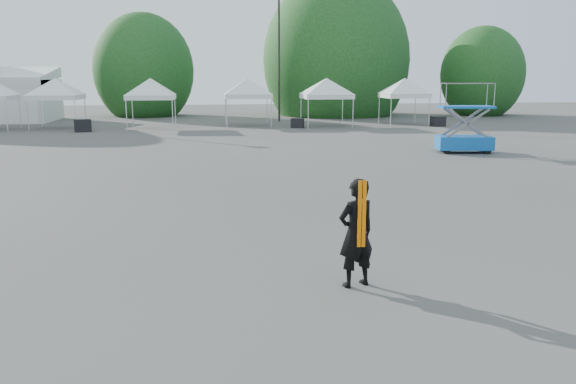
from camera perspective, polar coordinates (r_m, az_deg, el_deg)
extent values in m
plane|color=#474442|center=(12.36, 3.20, -4.45)|extent=(120.00, 120.00, 0.00)
cylinder|color=black|center=(43.99, -0.92, 13.37)|extent=(0.16, 0.16, 9.50)
cylinder|color=#382314|center=(52.02, -14.27, 8.77)|extent=(0.36, 0.36, 2.27)
ellipsoid|color=#194517|center=(51.97, -14.42, 11.85)|extent=(4.16, 4.16, 4.78)
cylinder|color=#382314|center=(51.94, 4.82, 9.37)|extent=(0.36, 0.36, 2.80)
ellipsoid|color=#194517|center=(51.92, 4.89, 13.17)|extent=(5.12, 5.12, 5.89)
cylinder|color=#382314|center=(54.43, 18.93, 8.52)|extent=(0.36, 0.36, 2.10)
ellipsoid|color=#194517|center=(54.38, 19.11, 11.24)|extent=(3.84, 3.84, 4.42)
cylinder|color=silver|center=(39.98, -26.69, 6.94)|extent=(0.06, 0.06, 2.00)
cylinder|color=silver|center=(42.44, -25.58, 7.24)|extent=(0.06, 0.06, 2.00)
cylinder|color=silver|center=(40.06, -24.93, 7.10)|extent=(0.06, 0.06, 2.00)
cylinder|color=silver|center=(39.30, -20.78, 7.36)|extent=(0.06, 0.06, 2.00)
cylinder|color=silver|center=(42.89, -23.79, 7.43)|extent=(0.06, 0.06, 2.00)
cylinder|color=silver|center=(42.18, -19.90, 7.66)|extent=(0.06, 0.06, 2.00)
cube|color=white|center=(41.03, -22.47, 8.90)|extent=(3.15, 3.15, 0.30)
pyramid|color=white|center=(41.01, -22.60, 10.64)|extent=(4.46, 4.46, 1.10)
cylinder|color=silver|center=(37.82, -16.09, 7.52)|extent=(0.06, 0.06, 2.00)
cylinder|color=silver|center=(37.52, -11.65, 7.70)|extent=(0.06, 0.06, 2.00)
cylinder|color=silver|center=(40.70, -15.51, 7.81)|extent=(0.06, 0.06, 2.00)
cylinder|color=silver|center=(40.42, -11.38, 7.98)|extent=(0.06, 0.06, 2.00)
cube|color=white|center=(39.03, -13.74, 9.34)|extent=(3.11, 3.11, 0.30)
pyramid|color=white|center=(39.01, -13.82, 11.18)|extent=(4.40, 4.40, 1.10)
cylinder|color=silver|center=(38.63, -6.24, 7.98)|extent=(0.06, 0.06, 2.00)
cylinder|color=silver|center=(38.84, -1.70, 8.06)|extent=(0.06, 0.06, 2.00)
cylinder|color=silver|center=(41.67, -6.37, 8.24)|extent=(0.06, 0.06, 2.00)
cylinder|color=silver|center=(41.86, -2.15, 8.31)|extent=(0.06, 0.06, 2.00)
cube|color=white|center=(40.17, -4.14, 9.69)|extent=(3.25, 3.25, 0.30)
pyramid|color=white|center=(40.15, -4.16, 11.48)|extent=(4.59, 4.59, 1.10)
cylinder|color=silver|center=(37.88, 2.07, 7.97)|extent=(0.06, 0.06, 2.00)
cylinder|color=silver|center=(38.52, 6.62, 7.96)|extent=(0.06, 0.06, 2.00)
cylinder|color=silver|center=(40.90, 1.32, 8.24)|extent=(0.06, 0.06, 2.00)
cylinder|color=silver|center=(41.50, 5.56, 8.24)|extent=(0.06, 0.06, 2.00)
cube|color=white|center=(39.62, 3.91, 9.67)|extent=(3.27, 3.27, 0.30)
pyramid|color=white|center=(39.60, 3.94, 11.48)|extent=(4.63, 4.63, 1.10)
cylinder|color=silver|center=(40.04, 10.40, 7.98)|extent=(0.06, 0.06, 2.00)
cylinder|color=silver|center=(40.99, 14.16, 7.90)|extent=(0.06, 0.06, 2.00)
cylinder|color=silver|center=(42.70, 9.23, 8.24)|extent=(0.06, 0.06, 2.00)
cylinder|color=silver|center=(43.60, 12.79, 8.17)|extent=(0.06, 0.06, 2.00)
cube|color=white|center=(41.76, 11.71, 9.56)|extent=(3.00, 3.00, 0.30)
pyramid|color=white|center=(41.74, 11.78, 11.27)|extent=(4.24, 4.24, 1.10)
imported|color=black|center=(9.27, 6.94, -4.16)|extent=(0.77, 0.64, 1.82)
cube|color=orange|center=(9.01, 7.29, -2.24)|extent=(0.15, 0.02, 1.09)
cube|color=#0C50A5|center=(27.02, 17.44, 4.81)|extent=(2.60, 1.59, 0.61)
cube|color=#0C50A5|center=(26.89, 17.65, 8.24)|extent=(2.49, 1.52, 0.10)
cylinder|color=black|center=(26.33, 15.79, 4.13)|extent=(0.38, 0.21, 0.37)
cylinder|color=black|center=(26.84, 19.58, 4.04)|extent=(0.38, 0.21, 0.37)
cylinder|color=black|center=(27.30, 15.27, 4.42)|extent=(0.38, 0.21, 0.37)
cylinder|color=black|center=(27.80, 18.94, 4.32)|extent=(0.38, 0.21, 0.37)
cube|color=black|center=(37.96, -20.13, 6.35)|extent=(1.18, 1.02, 0.78)
cube|color=black|center=(38.49, 0.96, 7.01)|extent=(0.99, 0.88, 0.64)
cube|color=black|center=(41.05, 14.99, 6.95)|extent=(0.96, 0.78, 0.69)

